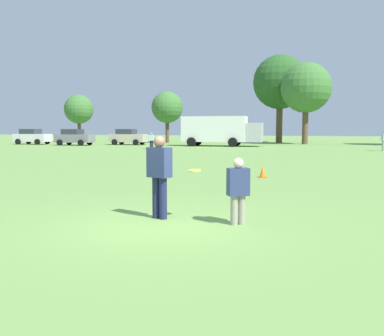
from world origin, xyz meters
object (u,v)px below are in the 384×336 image
(player_defender, at_px, (238,188))
(parked_car_mid_left, at_px, (74,137))
(parked_car_center, at_px, (128,137))
(bystander_far_jogger, at_px, (384,139))
(box_truck, at_px, (220,130))
(player_thrower, at_px, (159,172))
(frisbee, at_px, (195,171))
(traffic_cone, at_px, (263,172))
(parked_car_near_left, at_px, (32,137))
(bystander_field_marshal, at_px, (151,140))

(player_defender, relative_size, parked_car_mid_left, 0.33)
(parked_car_center, distance_m, bystander_far_jogger, 27.19)
(parked_car_mid_left, bearing_deg, box_truck, 5.74)
(player_thrower, relative_size, frisbee, 6.72)
(player_thrower, relative_size, box_truck, 0.21)
(frisbee, bearing_deg, player_defender, -16.32)
(box_truck, bearing_deg, frisbee, -80.59)
(player_defender, xyz_separation_m, bystander_far_jogger, (8.21, 30.61, 0.22))
(player_thrower, bearing_deg, bystander_far_jogger, 71.86)
(traffic_cone, height_order, parked_car_center, parked_car_center)
(parked_car_center, bearing_deg, bystander_far_jogger, -15.02)
(parked_car_near_left, distance_m, parked_car_mid_left, 6.37)
(frisbee, bearing_deg, bystander_far_jogger, 73.11)
(parked_car_near_left, height_order, box_truck, box_truck)
(player_thrower, height_order, bystander_field_marshal, player_thrower)
(bystander_far_jogger, bearing_deg, traffic_cone, -110.87)
(player_defender, xyz_separation_m, frisbee, (-0.99, 0.29, 0.30))
(player_defender, xyz_separation_m, box_truck, (-7.00, 36.56, 0.98))
(player_defender, height_order, traffic_cone, player_defender)
(box_truck, relative_size, bystander_far_jogger, 4.88)
(box_truck, bearing_deg, traffic_cone, -76.32)
(parked_car_near_left, distance_m, parked_car_center, 11.69)
(player_thrower, distance_m, parked_car_near_left, 45.53)
(traffic_cone, bearing_deg, frisbee, -95.52)
(frisbee, height_order, traffic_cone, frisbee)
(parked_car_near_left, bearing_deg, bystander_far_jogger, -8.35)
(player_thrower, bearing_deg, box_truck, 98.20)
(player_defender, distance_m, parked_car_near_left, 46.76)
(player_thrower, relative_size, player_defender, 1.31)
(traffic_cone, bearing_deg, bystander_far_jogger, 69.13)
(player_thrower, distance_m, box_truck, 36.77)
(traffic_cone, xyz_separation_m, box_truck, (-6.81, 27.99, 1.52))
(player_defender, relative_size, traffic_cone, 2.89)
(player_defender, relative_size, bystander_field_marshal, 0.91)
(player_thrower, xyz_separation_m, bystander_far_jogger, (9.97, 30.44, -0.04))
(player_thrower, distance_m, player_defender, 1.79)
(traffic_cone, distance_m, box_truck, 28.85)
(frisbee, xyz_separation_m, parked_car_center, (-17.05, 37.37, -0.15))
(parked_car_mid_left, bearing_deg, player_defender, -56.17)
(player_thrower, relative_size, parked_car_near_left, 0.43)
(parked_car_center, bearing_deg, frisbee, -65.47)
(frisbee, xyz_separation_m, bystander_far_jogger, (9.21, 30.32, -0.09))
(traffic_cone, distance_m, parked_car_near_left, 40.37)
(frisbee, xyz_separation_m, box_truck, (-6.01, 36.27, 0.68))
(traffic_cone, xyz_separation_m, parked_car_near_left, (-29.45, 27.60, 0.69))
(parked_car_center, bearing_deg, player_defender, -64.40)
(player_thrower, height_order, bystander_far_jogger, player_thrower)
(player_thrower, xyz_separation_m, box_truck, (-5.24, 36.39, 0.72))
(bystander_field_marshal, bearing_deg, player_defender, -67.36)
(player_thrower, xyz_separation_m, player_defender, (1.76, -0.18, -0.26))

